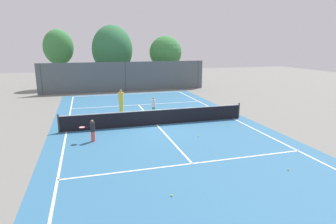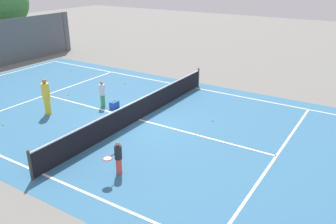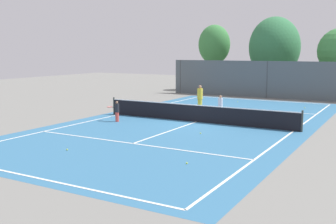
% 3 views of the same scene
% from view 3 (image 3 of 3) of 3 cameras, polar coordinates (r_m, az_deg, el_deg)
% --- Properties ---
extents(ground_plane, '(80.00, 80.00, 0.00)m').
position_cam_3_polar(ground_plane, '(23.51, 3.98, -1.40)').
color(ground_plane, slate).
extents(court_surface, '(13.00, 25.00, 0.01)m').
position_cam_3_polar(court_surface, '(23.51, 3.98, -1.39)').
color(court_surface, teal).
rests_on(court_surface, ground_plane).
extents(tennis_net, '(11.90, 0.10, 1.10)m').
position_cam_3_polar(tennis_net, '(23.43, 3.99, -0.17)').
color(tennis_net, '#333833').
rests_on(tennis_net, ground_plane).
extents(perimeter_fence, '(18.00, 0.12, 3.20)m').
position_cam_3_polar(perimeter_fence, '(36.36, 13.69, 4.43)').
color(perimeter_fence, '#515B60').
rests_on(perimeter_fence, ground_plane).
extents(tree_1, '(3.36, 2.77, 6.73)m').
position_cam_3_polar(tree_1, '(42.93, 6.48, 9.34)').
color(tree_1, brown).
rests_on(tree_1, ground_plane).
extents(tree_2, '(4.89, 5.25, 7.34)m').
position_cam_3_polar(tree_2, '(41.34, 14.69, 8.75)').
color(tree_2, brown).
rests_on(tree_2, ground_plane).
extents(player_0, '(0.37, 0.37, 1.75)m').
position_cam_3_polar(player_0, '(27.81, 4.49, 2.00)').
color(player_0, yellow).
rests_on(player_0, ground_plane).
extents(player_1, '(0.28, 0.28, 1.32)m').
position_cam_3_polar(player_1, '(25.55, 7.33, 0.89)').
color(player_1, '#3FA559').
rests_on(player_1, ground_plane).
extents(player_2, '(0.82, 0.33, 1.19)m').
position_cam_3_polar(player_2, '(23.67, -7.21, 0.15)').
color(player_2, '#E54C3F').
rests_on(player_2, ground_plane).
extents(ball_crate, '(0.45, 0.29, 0.43)m').
position_cam_3_polar(ball_crate, '(24.97, 6.91, -0.43)').
color(ball_crate, blue).
rests_on(ball_crate, ground_plane).
extents(tennis_ball_0, '(0.07, 0.07, 0.07)m').
position_cam_3_polar(tennis_ball_0, '(22.85, 13.44, -1.82)').
color(tennis_ball_0, '#CCE533').
rests_on(tennis_ball_0, ground_plane).
extents(tennis_ball_1, '(0.07, 0.07, 0.07)m').
position_cam_3_polar(tennis_ball_1, '(25.87, 15.82, -0.72)').
color(tennis_ball_1, '#CCE533').
rests_on(tennis_ball_1, ground_plane).
extents(tennis_ball_2, '(0.07, 0.07, 0.07)m').
position_cam_3_polar(tennis_ball_2, '(14.84, 2.65, -7.17)').
color(tennis_ball_2, '#CCE533').
rests_on(tennis_ball_2, ground_plane).
extents(tennis_ball_3, '(0.07, 0.07, 0.07)m').
position_cam_3_polar(tennis_ball_3, '(28.11, 9.86, 0.20)').
color(tennis_ball_3, '#CCE533').
rests_on(tennis_ball_3, ground_plane).
extents(tennis_ball_4, '(0.07, 0.07, 0.07)m').
position_cam_3_polar(tennis_ball_4, '(29.40, 1.50, 0.68)').
color(tennis_ball_4, '#CCE533').
rests_on(tennis_ball_4, ground_plane).
extents(tennis_ball_5, '(0.07, 0.07, 0.07)m').
position_cam_3_polar(tennis_ball_5, '(30.65, 18.60, 0.56)').
color(tennis_ball_5, '#CCE533').
rests_on(tennis_ball_5, ground_plane).
extents(tennis_ball_6, '(0.07, 0.07, 0.07)m').
position_cam_3_polar(tennis_ball_6, '(17.30, -13.94, -5.13)').
color(tennis_ball_6, '#CCE533').
rests_on(tennis_ball_6, ground_plane).
extents(tennis_ball_7, '(0.07, 0.07, 0.07)m').
position_cam_3_polar(tennis_ball_7, '(20.15, 4.58, -2.98)').
color(tennis_ball_7, '#CCE533').
rests_on(tennis_ball_7, ground_plane).
extents(tennis_ball_8, '(0.07, 0.07, 0.07)m').
position_cam_3_polar(tennis_ball_8, '(33.04, 9.73, 1.43)').
color(tennis_ball_8, '#CCE533').
rests_on(tennis_ball_8, ground_plane).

